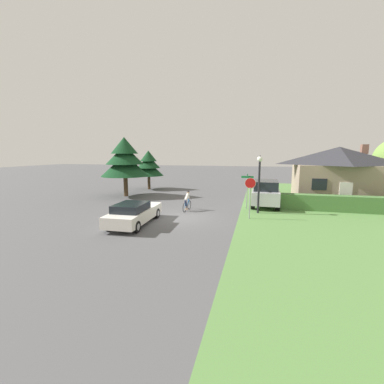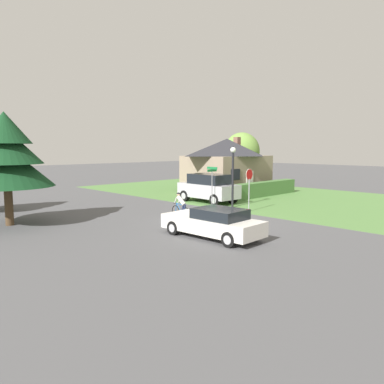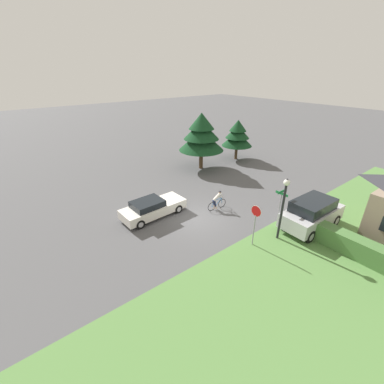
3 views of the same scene
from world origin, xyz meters
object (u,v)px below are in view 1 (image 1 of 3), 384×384
sedan_left_lane (134,213)px  parked_suv_right (266,193)px  stop_sign (250,190)px  conifer_tall_near (125,160)px  conifer_tall_far (149,165)px  street_lamp (259,175)px  cyclist (187,201)px  cottage_house (337,174)px  street_name_sign (247,185)px

sedan_left_lane → parked_suv_right: 10.83m
parked_suv_right → stop_sign: stop_sign is taller
conifer_tall_near → conifer_tall_far: size_ratio=1.27×
street_lamp → conifer_tall_near: size_ratio=0.71×
sedan_left_lane → cyclist: (2.08, 4.36, 0.04)m
sedan_left_lane → parked_suv_right: bearing=-48.1°
cottage_house → street_lamp: size_ratio=1.82×
cyclist → parked_suv_right: size_ratio=0.36×
conifer_tall_far → cyclist: bearing=-53.4°
parked_suv_right → stop_sign: size_ratio=1.73×
stop_sign → street_lamp: street_lamp is taller
cottage_house → cyclist: size_ratio=4.42×
conifer_tall_far → street_lamp: bearing=-37.3°
conifer_tall_near → conifer_tall_far: (0.18, 5.21, -0.76)m
street_lamp → street_name_sign: bearing=127.5°
cyclist → conifer_tall_near: bearing=63.2°
parked_suv_right → cottage_house: bearing=-58.8°
sedan_left_lane → stop_sign: bearing=-67.6°
stop_sign → sedan_left_lane: bearing=23.3°
cottage_house → street_name_sign: 8.99m
sedan_left_lane → conifer_tall_near: conifer_tall_near is taller
cottage_house → cyclist: 13.53m
cyclist → street_name_sign: 4.69m
conifer_tall_near → conifer_tall_far: conifer_tall_near is taller
conifer_tall_near → parked_suv_right: bearing=-6.8°
stop_sign → conifer_tall_near: (-12.13, 6.07, 1.73)m
cyclist → street_lamp: street_lamp is taller
conifer_tall_near → street_name_sign: bearing=-15.2°
cyclist → stop_sign: (4.55, -1.30, 1.17)m
street_name_sign → cottage_house: bearing=34.2°
stop_sign → conifer_tall_far: bearing=-44.8°
street_lamp → street_name_sign: street_lamp is taller
cyclist → stop_sign: bearing=-100.6°
cottage_house → conifer_tall_far: bearing=170.7°
cyclist → conifer_tall_near: conifer_tall_near is taller
cyclist → street_name_sign: (4.26, 1.56, 1.17)m
street_name_sign → conifer_tall_near: (-11.84, 3.21, 1.74)m
conifer_tall_far → conifer_tall_near: bearing=-92.0°
street_name_sign → conifer_tall_far: conifer_tall_far is taller
stop_sign → street_lamp: size_ratio=0.65×
sedan_left_lane → conifer_tall_far: conifer_tall_far is taller
cyclist → parked_suv_right: bearing=-55.3°
conifer_tall_far → cottage_house: bearing=-10.1°
parked_suv_right → stop_sign: 4.70m
street_name_sign → conifer_tall_far: 14.42m
sedan_left_lane → street_lamp: street_lamp is taller
parked_suv_right → street_name_sign: bearing=140.9°
cyclist → street_lamp: (5.10, 0.47, 2.01)m
cyclist → parked_suv_right: parked_suv_right is taller
sedan_left_lane → conifer_tall_far: bearing=18.0°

